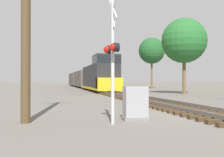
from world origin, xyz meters
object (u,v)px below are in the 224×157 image
(tree_mid_background, at_px, (152,51))
(tree_far_right, at_px, (184,41))
(utility_pole, at_px, (26,0))
(freight_train, at_px, (85,79))
(relay_cabinet, at_px, (135,104))
(crossing_signal_near, at_px, (112,52))

(tree_mid_background, bearing_deg, tree_far_right, -102.46)
(utility_pole, xyz_separation_m, tree_far_right, (15.01, 16.22, 1.48))
(freight_train, height_order, utility_pole, utility_pole)
(relay_cabinet, height_order, tree_far_right, tree_far_right)
(utility_pole, height_order, tree_mid_background, tree_mid_background)
(crossing_signal_near, height_order, utility_pole, utility_pole)
(tree_far_right, distance_m, tree_mid_background, 21.32)
(freight_train, bearing_deg, crossing_signal_near, -95.98)
(freight_train, relative_size, crossing_signal_near, 10.95)
(crossing_signal_near, distance_m, tree_mid_background, 41.69)
(utility_pole, distance_m, tree_far_right, 22.15)
(relay_cabinet, xyz_separation_m, tree_mid_background, (15.62, 37.24, 6.49))
(freight_train, bearing_deg, relay_cabinet, -94.61)
(freight_train, relative_size, utility_pole, 5.73)
(crossing_signal_near, xyz_separation_m, utility_pole, (-2.92, 0.92, 1.85))
(tree_far_right, bearing_deg, utility_pole, -132.78)
(relay_cabinet, relative_size, tree_far_right, 0.15)
(freight_train, height_order, crossing_signal_near, freight_train)
(utility_pole, bearing_deg, relay_cabinet, -3.49)
(utility_pole, xyz_separation_m, tree_mid_background, (19.60, 37.00, 2.78))
(freight_train, xyz_separation_m, crossing_signal_near, (-4.42, -42.18, 0.64))
(crossing_signal_near, height_order, relay_cabinet, crossing_signal_near)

